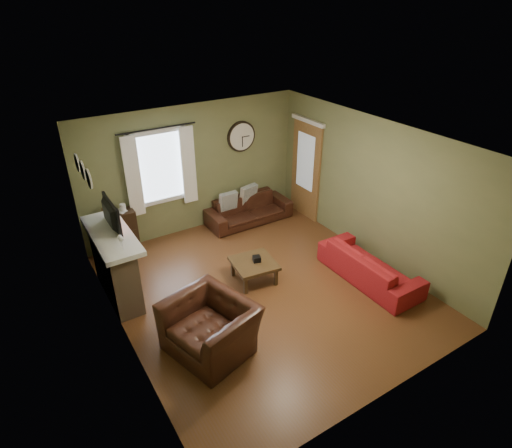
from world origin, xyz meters
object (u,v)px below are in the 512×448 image
sofa_red (370,266)px  armchair (210,327)px  coffee_table (254,271)px  sofa_brown (249,210)px  bookshelf (117,234)px

sofa_red → armchair: 3.07m
sofa_red → coffee_table: 2.00m
sofa_brown → coffee_table: size_ratio=2.63×
bookshelf → sofa_brown: bearing=-4.0°
sofa_brown → bookshelf: bearing=176.0°
bookshelf → coffee_table: 2.73m
sofa_red → armchair: (-3.07, -0.00, 0.10)m
sofa_red → coffee_table: bearing=58.8°
sofa_brown → sofa_red: size_ratio=0.97×
sofa_brown → armchair: (-2.41, -2.94, 0.11)m
armchair → coffee_table: (1.36, 1.04, -0.19)m
sofa_brown → sofa_red: bearing=-77.4°
armchair → coffee_table: bearing=111.5°
sofa_brown → armchair: size_ratio=1.60×
sofa_red → armchair: bearing=90.1°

